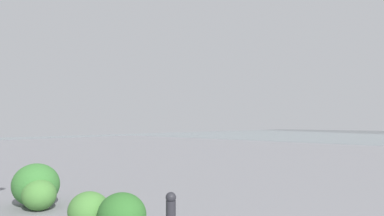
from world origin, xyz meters
The scene contains 4 objects.
shrub_low centered at (6.84, -1.26, 0.44)m, with size 1.03×0.92×0.87m.
shrub_round centered at (4.57, -1.15, 0.31)m, with size 0.72×0.65×0.61m.
shrub_wide centered at (6.42, -1.15, 0.30)m, with size 0.71×0.64×0.60m.
shrub_tall centered at (3.89, -1.31, 0.33)m, with size 0.78×0.70×0.67m.
Camera 1 is at (-0.58, 1.90, 1.73)m, focal length 33.09 mm.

